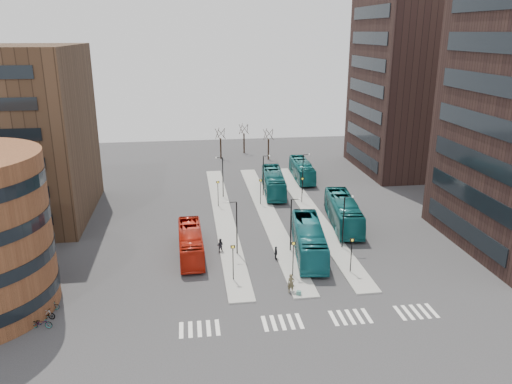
{
  "coord_description": "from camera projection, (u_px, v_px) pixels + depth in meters",
  "views": [
    {
      "loc": [
        -8.33,
        -32.21,
        23.54
      ],
      "look_at": [
        -0.35,
        24.69,
        5.0
      ],
      "focal_mm": 35.0,
      "sensor_mm": 36.0,
      "label": 1
    }
  ],
  "objects": [
    {
      "name": "crosswalk_stripes",
      "position": [
        314.0,
        320.0,
        42.69
      ],
      "size": [
        22.35,
        2.4,
        0.01
      ],
      "color": "silver",
      "rests_on": "ground"
    },
    {
      "name": "teal_bus_c",
      "position": [
        343.0,
        212.0,
        63.07
      ],
      "size": [
        4.48,
        12.92,
        3.52
      ],
      "primitive_type": "imported",
      "rotation": [
        0.0,
        0.0,
        -0.12
      ],
      "color": "#125A5D",
      "rests_on": "ground"
    },
    {
      "name": "tower_far",
      "position": [
        422.0,
        84.0,
        85.44
      ],
      "size": [
        20.12,
        20.0,
        30.0
      ],
      "color": "black",
      "rests_on": "ground"
    },
    {
      "name": "teal_bus_b",
      "position": [
        274.0,
        182.0,
        75.76
      ],
      "size": [
        3.86,
        12.24,
        3.35
      ],
      "primitive_type": "imported",
      "rotation": [
        0.0,
        0.0,
        -0.09
      ],
      "color": "#12585A",
      "rests_on": "ground"
    },
    {
      "name": "red_bus",
      "position": [
        191.0,
        243.0,
        54.65
      ],
      "size": [
        2.72,
        10.66,
        2.95
      ],
      "primitive_type": "imported",
      "rotation": [
        0.0,
        0.0,
        0.02
      ],
      "color": "#B71E0E",
      "rests_on": "ground"
    },
    {
      "name": "suitcase",
      "position": [
        299.0,
        294.0,
        46.45
      ],
      "size": [
        0.51,
        0.47,
        0.52
      ],
      "primitive_type": "cube",
      "rotation": [
        0.0,
        0.0,
        -0.43
      ],
      "color": "navy",
      "rests_on": "ground"
    },
    {
      "name": "commuter_a",
      "position": [
        220.0,
        245.0,
        55.57
      ],
      "size": [
        0.89,
        0.75,
        1.61
      ],
      "primitive_type": "imported",
      "rotation": [
        0.0,
        0.0,
        2.94
      ],
      "color": "black",
      "rests_on": "ground"
    },
    {
      "name": "bicycle_mid",
      "position": [
        46.0,
        314.0,
        42.66
      ],
      "size": [
        1.79,
        0.94,
        1.04
      ],
      "primitive_type": "imported",
      "rotation": [
        0.0,
        0.0,
        1.29
      ],
      "color": "gray",
      "rests_on": "ground"
    },
    {
      "name": "island_right",
      "position": [
        311.0,
        212.0,
        68.0
      ],
      "size": [
        2.5,
        45.0,
        0.15
      ],
      "primitive_type": "cube",
      "color": "gray",
      "rests_on": "ground"
    },
    {
      "name": "island_left",
      "position": [
        223.0,
        216.0,
        66.41
      ],
      "size": [
        2.5,
        45.0,
        0.15
      ],
      "primitive_type": "cube",
      "color": "gray",
      "rests_on": "ground"
    },
    {
      "name": "sign_poles",
      "position": [
        274.0,
        216.0,
        59.84
      ],
      "size": [
        12.45,
        22.12,
        3.65
      ],
      "color": "black",
      "rests_on": "ground"
    },
    {
      "name": "teal_bus_d",
      "position": [
        302.0,
        170.0,
        82.93
      ],
      "size": [
        3.13,
        11.3,
        3.12
      ],
      "primitive_type": "imported",
      "rotation": [
        0.0,
        0.0,
        -0.05
      ],
      "color": "#146466",
      "rests_on": "ground"
    },
    {
      "name": "bicycle_near",
      "position": [
        41.0,
        323.0,
        41.37
      ],
      "size": [
        1.92,
        0.95,
        0.96
      ],
      "primitive_type": "imported",
      "rotation": [
        0.0,
        0.0,
        1.4
      ],
      "color": "gray",
      "rests_on": "ground"
    },
    {
      "name": "commuter_b",
      "position": [
        276.0,
        253.0,
        53.78
      ],
      "size": [
        0.4,
        0.9,
        1.51
      ],
      "primitive_type": "imported",
      "rotation": [
        0.0,
        0.0,
        1.6
      ],
      "color": "black",
      "rests_on": "ground"
    },
    {
      "name": "teal_bus_a",
      "position": [
        309.0,
        240.0,
        54.75
      ],
      "size": [
        4.61,
        12.76,
        3.48
      ],
      "primitive_type": "imported",
      "rotation": [
        0.0,
        0.0,
        -0.14
      ],
      "color": "#145E65",
      "rests_on": "ground"
    },
    {
      "name": "bare_trees",
      "position": [
        244.0,
        143.0,
        97.27
      ],
      "size": [
        10.97,
        8.14,
        5.9
      ],
      "color": "black",
      "rests_on": "ground"
    },
    {
      "name": "commuter_c",
      "position": [
        305.0,
        255.0,
        53.34
      ],
      "size": [
        0.59,
        1.01,
        1.55
      ],
      "primitive_type": "imported",
      "rotation": [
        0.0,
        0.0,
        4.7
      ],
      "color": "black",
      "rests_on": "ground"
    },
    {
      "name": "ground",
      "position": [
        305.0,
        350.0,
        38.69
      ],
      "size": [
        160.0,
        160.0,
        0.0
      ],
      "primitive_type": "plane",
      "color": "#2B2B2D",
      "rests_on": "ground"
    },
    {
      "name": "bicycle_far",
      "position": [
        50.0,
        306.0,
        44.0
      ],
      "size": [
        1.66,
        0.78,
        0.84
      ],
      "primitive_type": "imported",
      "rotation": [
        0.0,
        0.0,
        1.71
      ],
      "color": "gray",
      "rests_on": "ground"
    },
    {
      "name": "traveller",
      "position": [
        291.0,
        283.0,
        46.93
      ],
      "size": [
        0.68,
        0.45,
        1.86
      ],
      "primitive_type": "imported",
      "rotation": [
        0.0,
        0.0,
        0.01
      ],
      "color": "brown",
      "rests_on": "ground"
    },
    {
      "name": "lamp_posts",
      "position": [
        275.0,
        194.0,
        64.33
      ],
      "size": [
        14.04,
        20.24,
        6.12
      ],
      "color": "black",
      "rests_on": "ground"
    },
    {
      "name": "island_mid",
      "position": [
        268.0,
        214.0,
        67.21
      ],
      "size": [
        2.5,
        45.0,
        0.15
      ],
      "primitive_type": "cube",
      "color": "gray",
      "rests_on": "ground"
    }
  ]
}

